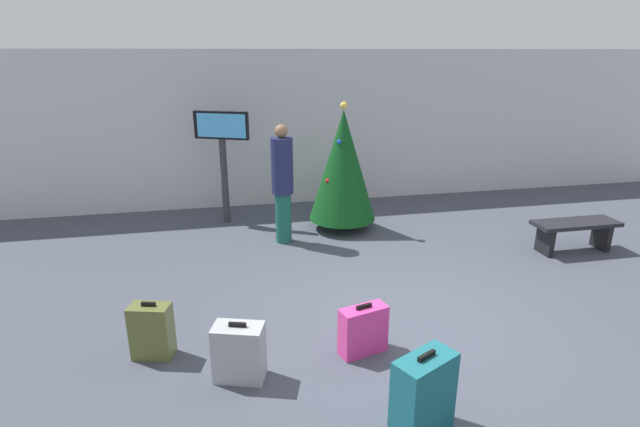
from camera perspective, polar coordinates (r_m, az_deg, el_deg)
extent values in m
plane|color=#424754|center=(5.73, 9.83, -12.66)|extent=(16.00, 16.00, 0.00)
cube|color=silver|center=(9.82, -0.37, 9.97)|extent=(16.00, 0.20, 2.97)
cylinder|color=#4C3319|center=(8.49, 2.59, -1.11)|extent=(0.12, 0.12, 0.19)
cone|color=#0F4719|center=(8.20, 2.69, 5.62)|extent=(1.13, 1.13, 1.85)
sphere|color=#F2D84C|center=(8.04, 2.80, 12.50)|extent=(0.12, 0.12, 0.12)
sphere|color=blue|center=(7.99, 2.26, 8.36)|extent=(0.08, 0.08, 0.08)
sphere|color=blue|center=(8.42, 1.42, 5.67)|extent=(0.08, 0.08, 0.08)
sphere|color=red|center=(8.04, 0.93, 3.83)|extent=(0.08, 0.08, 0.08)
sphere|color=yellow|center=(8.31, 2.03, 7.71)|extent=(0.08, 0.08, 0.08)
cylinder|color=#333338|center=(8.79, -11.07, 3.70)|extent=(0.12, 0.12, 1.50)
cube|color=black|center=(8.59, -11.48, 10.07)|extent=(0.92, 0.47, 0.47)
cube|color=#4CB2F2|center=(8.55, -11.47, 10.03)|extent=(0.80, 0.37, 0.40)
cube|color=black|center=(8.36, 27.74, -1.03)|extent=(1.31, 0.44, 0.06)
cube|color=black|center=(8.14, 24.80, -2.88)|extent=(0.08, 0.35, 0.42)
cube|color=black|center=(8.75, 30.00, -2.27)|extent=(0.08, 0.35, 0.42)
cylinder|color=#19594C|center=(7.81, -4.30, -0.47)|extent=(0.25, 0.25, 0.82)
cylinder|color=#1E234C|center=(7.58, -4.45, 5.57)|extent=(0.39, 0.39, 0.87)
sphere|color=#8C6647|center=(7.48, -4.55, 9.57)|extent=(0.20, 0.20, 0.20)
cube|color=#9EA0A5|center=(4.77, -9.43, -15.72)|extent=(0.52, 0.39, 0.55)
cube|color=black|center=(4.61, -9.62, -12.68)|extent=(0.16, 0.08, 0.04)
cube|color=#E5388C|center=(5.09, 5.06, -13.43)|extent=(0.52, 0.32, 0.50)
cube|color=black|center=(4.95, 5.15, -10.76)|extent=(0.17, 0.07, 0.04)
cube|color=#19606B|center=(4.19, 11.97, -20.11)|extent=(0.58, 0.46, 0.70)
cube|color=black|center=(3.97, 12.34, -15.92)|extent=(0.17, 0.11, 0.04)
cube|color=#59602D|center=(5.28, -19.05, -12.85)|extent=(0.44, 0.32, 0.57)
cube|color=black|center=(5.13, -19.41, -9.95)|extent=(0.14, 0.07, 0.04)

